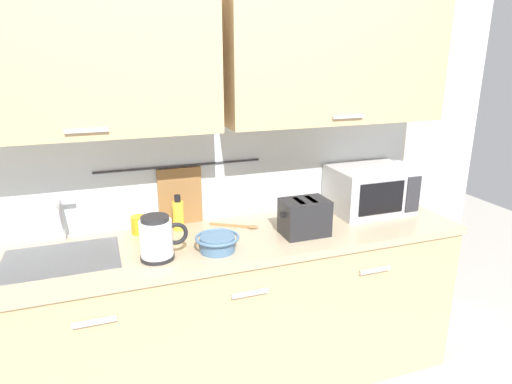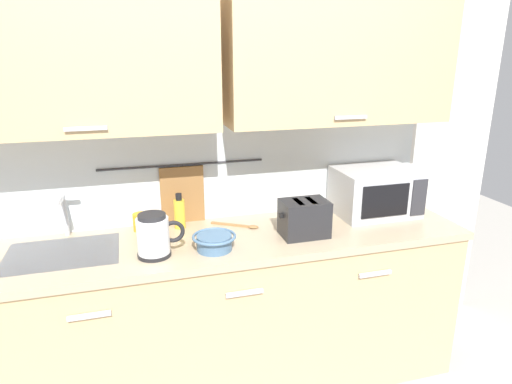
# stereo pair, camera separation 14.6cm
# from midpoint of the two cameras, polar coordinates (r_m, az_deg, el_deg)

# --- Properties ---
(counter_unit) EXTENTS (2.53, 0.64, 0.90)m
(counter_unit) POSITION_cam_midpoint_polar(r_m,az_deg,el_deg) (2.54, -1.79, -14.95)
(counter_unit) COLOR tan
(counter_unit) RESTS_ON ground
(back_wall_assembly) EXTENTS (3.70, 0.41, 2.50)m
(back_wall_assembly) POSITION_cam_midpoint_polar(r_m,az_deg,el_deg) (2.40, -3.19, 10.29)
(back_wall_assembly) COLOR silver
(back_wall_assembly) RESTS_ON ground
(sink_faucet) EXTENTS (0.09, 0.17, 0.22)m
(sink_faucet) POSITION_cam_midpoint_polar(r_m,az_deg,el_deg) (2.45, -21.75, -2.25)
(sink_faucet) COLOR #B2B5BA
(sink_faucet) RESTS_ON counter_unit
(microwave) EXTENTS (0.46, 0.35, 0.27)m
(microwave) POSITION_cam_midpoint_polar(r_m,az_deg,el_deg) (2.74, 16.43, 0.05)
(microwave) COLOR silver
(microwave) RESTS_ON counter_unit
(electric_kettle) EXTENTS (0.23, 0.16, 0.21)m
(electric_kettle) POSITION_cam_midpoint_polar(r_m,az_deg,el_deg) (2.12, -10.96, -5.52)
(electric_kettle) COLOR black
(electric_kettle) RESTS_ON counter_unit
(dish_soap_bottle) EXTENTS (0.06, 0.06, 0.20)m
(dish_soap_bottle) POSITION_cam_midpoint_polar(r_m,az_deg,el_deg) (2.44, -8.05, -2.68)
(dish_soap_bottle) COLOR yellow
(dish_soap_bottle) RESTS_ON counter_unit
(mug_near_sink) EXTENTS (0.12, 0.08, 0.09)m
(mug_near_sink) POSITION_cam_midpoint_polar(r_m,az_deg,el_deg) (2.46, -12.80, -3.77)
(mug_near_sink) COLOR orange
(mug_near_sink) RESTS_ON counter_unit
(mixing_bowl) EXTENTS (0.21, 0.21, 0.08)m
(mixing_bowl) POSITION_cam_midpoint_polar(r_m,az_deg,el_deg) (2.17, -3.42, -6.30)
(mixing_bowl) COLOR #4C7093
(mixing_bowl) RESTS_ON counter_unit
(toaster) EXTENTS (0.26, 0.17, 0.19)m
(toaster) POSITION_cam_midpoint_polar(r_m,az_deg,el_deg) (2.34, 7.96, -3.34)
(toaster) COLOR #232326
(toaster) RESTS_ON counter_unit
(mug_by_kettle) EXTENTS (0.12, 0.08, 0.09)m
(mug_by_kettle) POSITION_cam_midpoint_polar(r_m,az_deg,el_deg) (2.57, 7.99, -2.56)
(mug_by_kettle) COLOR orange
(mug_by_kettle) RESTS_ON counter_unit
(wooden_spoon) EXTENTS (0.25, 0.17, 0.01)m
(wooden_spoon) POSITION_cam_midpoint_polar(r_m,az_deg,el_deg) (2.46, -0.29, -4.33)
(wooden_spoon) COLOR #9E7042
(wooden_spoon) RESTS_ON counter_unit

